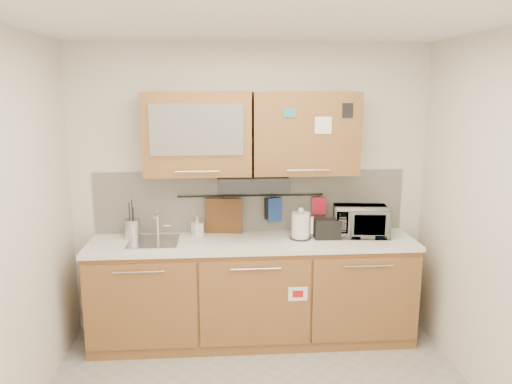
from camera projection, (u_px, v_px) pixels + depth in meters
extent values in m
plane|color=white|center=(267.00, 17.00, 2.80)|extent=(3.20, 3.20, 0.00)
plane|color=silver|center=(251.00, 190.00, 4.53)|extent=(3.20, 0.00, 3.20)
cube|color=olive|center=(253.00, 292.00, 4.41)|extent=(2.80, 0.60, 0.88)
cube|color=black|center=(253.00, 332.00, 4.49)|extent=(2.80, 0.54, 0.10)
cube|color=#905E33|center=(141.00, 307.00, 4.04)|extent=(0.91, 0.02, 0.74)
cylinder|color=silver|center=(138.00, 272.00, 3.95)|extent=(0.41, 0.01, 0.01)
cube|color=#905E33|center=(255.00, 304.00, 4.10)|extent=(0.91, 0.02, 0.74)
cylinder|color=silver|center=(256.00, 269.00, 4.02)|extent=(0.41, 0.01, 0.01)
cube|color=#905E33|center=(366.00, 300.00, 4.17)|extent=(0.91, 0.02, 0.74)
cylinder|color=silver|center=(369.00, 266.00, 4.08)|extent=(0.41, 0.01, 0.01)
cube|color=white|center=(253.00, 243.00, 4.31)|extent=(2.82, 0.62, 0.04)
cube|color=silver|center=(251.00, 201.00, 4.54)|extent=(2.80, 0.02, 0.56)
cube|color=olive|center=(198.00, 134.00, 4.22)|extent=(0.90, 0.35, 0.70)
cube|color=silver|center=(196.00, 130.00, 4.03)|extent=(0.76, 0.02, 0.42)
cube|color=#905E33|center=(305.00, 133.00, 4.29)|extent=(0.90, 0.35, 0.70)
cube|color=white|center=(323.00, 125.00, 4.10)|extent=(0.14, 0.00, 0.14)
cube|color=black|center=(252.00, 182.00, 4.26)|extent=(0.60, 0.46, 0.10)
cube|color=silver|center=(154.00, 243.00, 4.26)|extent=(0.42, 0.40, 0.03)
cylinder|color=silver|center=(158.00, 224.00, 4.39)|extent=(0.03, 0.03, 0.24)
cylinder|color=silver|center=(156.00, 215.00, 4.29)|extent=(0.02, 0.18, 0.02)
cylinder|color=black|center=(251.00, 196.00, 4.49)|extent=(1.30, 0.02, 0.02)
cylinder|color=#B3B3B8|center=(133.00, 229.00, 4.36)|extent=(0.16, 0.16, 0.17)
cylinder|color=black|center=(130.00, 220.00, 4.35)|extent=(0.01, 0.01, 0.32)
cylinder|color=black|center=(134.00, 223.00, 4.33)|extent=(0.01, 0.01, 0.28)
cylinder|color=black|center=(132.00, 219.00, 4.36)|extent=(0.01, 0.01, 0.34)
cylinder|color=black|center=(130.00, 225.00, 4.33)|extent=(0.01, 0.01, 0.25)
cylinder|color=silver|center=(301.00, 226.00, 4.33)|extent=(0.20, 0.20, 0.23)
sphere|color=silver|center=(301.00, 210.00, 4.31)|extent=(0.05, 0.05, 0.05)
cube|color=silver|center=(312.00, 225.00, 4.31)|extent=(0.03, 0.04, 0.15)
cylinder|color=black|center=(300.00, 238.00, 4.36)|extent=(0.18, 0.18, 0.01)
cube|color=black|center=(327.00, 229.00, 4.35)|extent=(0.23, 0.14, 0.17)
cube|color=black|center=(323.00, 220.00, 4.33)|extent=(0.07, 0.10, 0.01)
cube|color=black|center=(332.00, 220.00, 4.34)|extent=(0.07, 0.10, 0.01)
imported|color=#999999|center=(361.00, 221.00, 4.43)|extent=(0.50, 0.36, 0.26)
imported|color=#999999|center=(197.00, 226.00, 4.41)|extent=(0.11, 0.11, 0.18)
cube|color=brown|center=(224.00, 221.00, 4.51)|extent=(0.33, 0.06, 0.41)
cube|color=#21469B|center=(275.00, 210.00, 4.52)|extent=(0.14, 0.07, 0.22)
cube|color=black|center=(272.00, 208.00, 4.51)|extent=(0.13, 0.06, 0.19)
cube|color=red|center=(319.00, 206.00, 4.54)|extent=(0.13, 0.03, 0.16)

